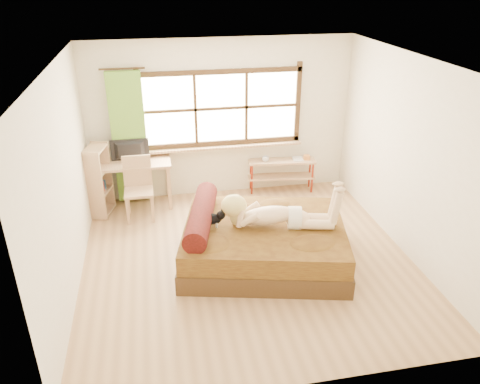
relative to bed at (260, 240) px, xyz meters
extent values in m
plane|color=#9E754C|center=(-0.17, 0.03, -0.30)|extent=(4.50, 4.50, 0.00)
plane|color=white|center=(-0.17, 0.03, 2.40)|extent=(4.50, 4.50, 0.00)
plane|color=silver|center=(-0.17, 2.28, 1.05)|extent=(4.50, 0.00, 4.50)
plane|color=silver|center=(-0.17, -2.22, 1.05)|extent=(4.50, 0.00, 4.50)
plane|color=silver|center=(-2.42, 0.03, 1.05)|extent=(0.00, 4.50, 4.50)
plane|color=silver|center=(2.08, 0.03, 1.05)|extent=(0.00, 4.50, 4.50)
cube|color=#FFEDBF|center=(-0.17, 2.27, 1.25)|extent=(2.60, 0.01, 1.30)
cube|color=#AA785C|center=(-0.17, 2.20, 0.58)|extent=(2.80, 0.16, 0.04)
cube|color=#4D8B26|center=(-1.72, 2.16, 0.85)|extent=(0.55, 0.10, 2.20)
cube|color=#321E0F|center=(0.05, -0.01, -0.16)|extent=(2.54, 2.21, 0.27)
cube|color=#3C210D|center=(0.05, -0.01, 0.11)|extent=(2.49, 2.17, 0.27)
cylinder|color=black|center=(-0.78, 0.18, 0.38)|extent=(0.64, 1.52, 0.31)
cube|color=#AA785C|center=(-1.73, 1.98, 0.49)|extent=(1.29, 0.59, 0.04)
cube|color=#AA785C|center=(-2.32, 1.74, 0.09)|extent=(0.05, 0.05, 0.77)
cube|color=#AA785C|center=(-1.14, 1.74, 0.09)|extent=(0.05, 0.05, 0.77)
cube|color=#AA785C|center=(-2.32, 2.21, 0.09)|extent=(0.05, 0.05, 0.77)
cube|color=#AA785C|center=(-1.14, 2.21, 0.09)|extent=(0.05, 0.05, 0.77)
imported|color=black|center=(-1.73, 2.03, 0.69)|extent=(0.62, 0.08, 0.36)
cube|color=#AA785C|center=(-1.63, 1.53, 0.17)|extent=(0.45, 0.45, 0.04)
cube|color=#AA785C|center=(-1.63, 1.73, 0.45)|extent=(0.45, 0.04, 0.51)
cube|color=#AA785C|center=(-1.82, 1.33, -0.07)|extent=(0.04, 0.04, 0.45)
cube|color=#AA785C|center=(-1.44, 1.33, -0.07)|extent=(0.04, 0.04, 0.45)
cube|color=#AA785C|center=(-1.82, 1.72, -0.07)|extent=(0.04, 0.04, 0.45)
cube|color=#AA785C|center=(-1.44, 1.72, -0.07)|extent=(0.04, 0.04, 0.45)
cube|color=#AA785C|center=(0.88, 2.10, 0.28)|extent=(1.21, 0.44, 0.04)
cube|color=#AA785C|center=(0.88, 2.10, -0.02)|extent=(1.21, 0.44, 0.03)
cylinder|color=maroon|center=(0.33, 2.04, 0.00)|extent=(0.04, 0.04, 0.59)
cylinder|color=maroon|center=(1.41, 1.91, 0.00)|extent=(0.04, 0.04, 0.59)
cylinder|color=maroon|center=(0.35, 2.28, 0.00)|extent=(0.04, 0.04, 0.59)
cylinder|color=maroon|center=(1.43, 2.15, 0.00)|extent=(0.04, 0.04, 0.59)
cube|color=orange|center=(1.32, 2.04, 0.34)|extent=(0.11, 0.11, 0.08)
imported|color=gray|center=(0.58, 2.10, 0.34)|extent=(0.13, 0.13, 0.09)
imported|color=gray|center=(1.08, 2.10, 0.31)|extent=(0.20, 0.26, 0.02)
cube|color=#AA785C|center=(-2.25, 1.80, -0.25)|extent=(0.39, 0.53, 0.03)
cube|color=#AA785C|center=(-2.25, 1.80, 0.11)|extent=(0.39, 0.53, 0.03)
cube|color=#AA785C|center=(-2.25, 1.80, 0.47)|extent=(0.39, 0.53, 0.03)
cube|color=#AA785C|center=(-2.25, 1.80, 0.84)|extent=(0.39, 0.53, 0.03)
cube|color=#AA785C|center=(-2.31, 1.57, 0.29)|extent=(0.29, 0.09, 1.16)
cube|color=#AA785C|center=(-2.20, 2.04, 0.29)|extent=(0.29, 0.09, 1.16)
camera|label=1|loc=(-1.31, -5.36, 3.41)|focal=35.00mm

